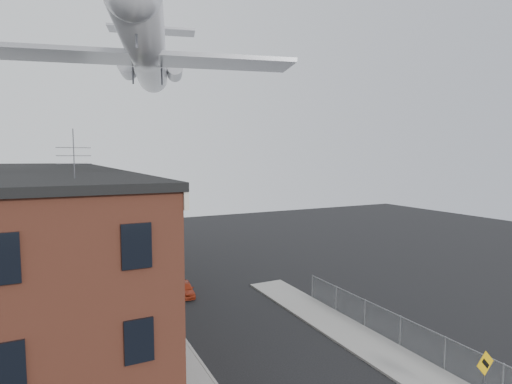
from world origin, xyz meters
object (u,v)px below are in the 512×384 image
car_near (184,289)px  warning_sign (484,371)px  street_tree (122,238)px  airplane (147,52)px  car_mid (150,276)px  car_far (136,248)px  utility_pole (137,246)px

car_near → warning_sign: bearing=-62.8°
street_tree → airplane: bearing=-81.5°
warning_sign → car_mid: warning_sign is taller
warning_sign → street_tree: 30.96m
car_near → car_mid: size_ratio=0.93×
street_tree → car_near: (3.47, -8.79, -2.88)m
car_far → street_tree: bearing=-100.6°
car_far → car_near: bearing=-79.3°
car_near → car_mid: bearing=118.8°
car_mid → car_far: car_mid is taller
warning_sign → utility_pole: size_ratio=0.31×
warning_sign → car_far: warning_sign is taller
street_tree → car_far: street_tree is taller
street_tree → car_far: 8.71m
car_near → airplane: 18.70m
utility_pole → car_mid: bearing=70.5°
utility_pole → car_mid: 7.24m
utility_pole → car_near: bearing=16.6°
car_near → car_far: (-0.91, 16.59, -0.02)m
warning_sign → car_near: bearing=110.2°
street_tree → car_far: bearing=71.8°
car_far → airplane: size_ratio=0.15×
street_tree → warning_sign: bearing=-69.4°
utility_pole → car_far: size_ratio=2.37×
utility_pole → street_tree: (0.33, 9.92, -1.22)m
warning_sign → car_near: warning_sign is taller
car_near → car_far: car_near is taller
street_tree → airplane: size_ratio=0.21×
warning_sign → utility_pole: 22.25m
utility_pole → street_tree: size_ratio=1.73×
utility_pole → airplane: size_ratio=0.36×
car_mid → airplane: 18.81m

